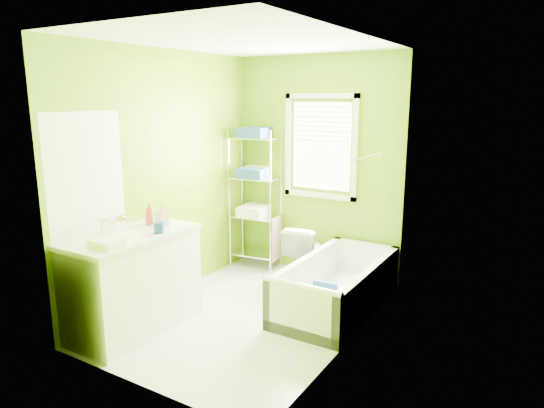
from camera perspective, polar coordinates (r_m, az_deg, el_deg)
The scene contains 9 objects.
ground at distance 4.96m, azimuth -2.51°, elevation -12.80°, with size 2.90×2.90×0.00m, color silver.
room_envelope at distance 4.52m, azimuth -2.69°, elevation 5.22°, with size 2.14×2.94×2.62m.
window at distance 5.72m, azimuth 5.76°, elevation 7.38°, with size 0.92×0.05×1.22m.
door at distance 4.61m, azimuth -20.56°, elevation -2.37°, with size 0.09×0.80×2.00m.
right_wall_decor at distance 4.06m, azimuth 9.40°, elevation 0.99°, with size 0.04×1.48×1.17m.
bathtub at distance 5.05m, azimuth 7.52°, elevation -10.32°, with size 0.77×1.64×0.53m.
toilet at distance 5.73m, azimuth 3.87°, elevation -5.65°, with size 0.38×0.66×0.67m, color white.
vanity at distance 4.66m, azimuth -16.03°, elevation -8.51°, with size 0.63×1.22×1.13m.
wire_shelf_unit at distance 6.02m, azimuth -1.84°, elevation 2.54°, with size 0.63×0.50×1.76m.
Camera 1 is at (2.51, -3.72, 2.12)m, focal length 32.00 mm.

